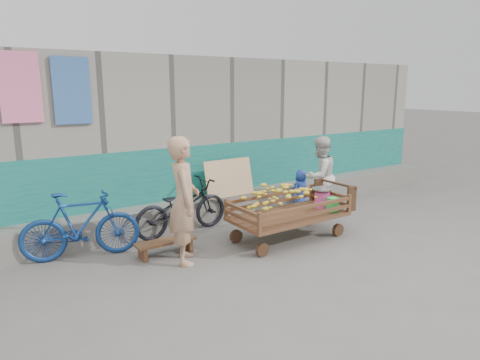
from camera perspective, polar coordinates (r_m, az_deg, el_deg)
ground at (r=6.31m, az=7.38°, el=-10.68°), size 80.00×80.00×0.00m
building_wall at (r=9.29m, az=-9.20°, el=6.03°), size 12.00×3.50×3.00m
banana_cart at (r=6.95m, az=6.32°, el=-3.22°), size 2.09×0.96×0.89m
bench at (r=6.53m, az=-9.88°, el=-8.42°), size 0.90×0.27×0.23m
vendor_man at (r=6.02m, az=-7.49°, el=-2.74°), size 0.65×0.77×1.81m
woman at (r=8.39m, az=10.57°, el=0.51°), size 0.82×0.68×1.54m
child at (r=8.75m, az=8.12°, el=-1.31°), size 0.44×0.32×0.83m
bicycle_dark at (r=7.32m, az=-7.77°, el=-3.62°), size 1.80×0.75×0.92m
bicycle_blue at (r=6.62m, az=-20.48°, el=-5.67°), size 1.73×0.83×1.00m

